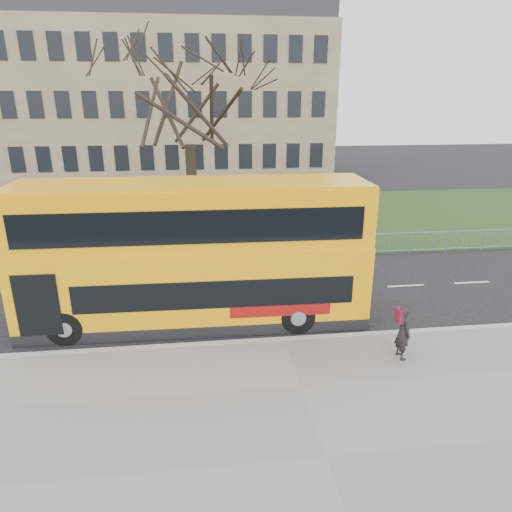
{
  "coord_description": "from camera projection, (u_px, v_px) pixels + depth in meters",
  "views": [
    {
      "loc": [
        -2.49,
        -14.54,
        7.62
      ],
      "look_at": [
        -0.62,
        1.0,
        2.14
      ],
      "focal_mm": 32.0,
      "sensor_mm": 36.0,
      "label": 1
    }
  ],
  "objects": [
    {
      "name": "ground",
      "position": [
        276.0,
        320.0,
        16.42
      ],
      "size": [
        120.0,
        120.0,
        0.0
      ],
      "primitive_type": "plane",
      "color": "black",
      "rests_on": "ground"
    },
    {
      "name": "pavement",
      "position": [
        326.0,
        459.0,
        10.08
      ],
      "size": [
        80.0,
        10.5,
        0.12
      ],
      "primitive_type": "cube",
      "color": "slate",
      "rests_on": "ground"
    },
    {
      "name": "kerb",
      "position": [
        284.0,
        340.0,
        14.94
      ],
      "size": [
        80.0,
        0.2,
        0.14
      ],
      "primitive_type": "cube",
      "color": "#99999C",
      "rests_on": "ground"
    },
    {
      "name": "grass_verge",
      "position": [
        241.0,
        219.0,
        29.81
      ],
      "size": [
        80.0,
        15.4,
        0.08
      ],
      "primitive_type": "cube",
      "color": "#243C16",
      "rests_on": "ground"
    },
    {
      "name": "guard_railing",
      "position": [
        255.0,
        249.0,
        22.42
      ],
      "size": [
        40.0,
        0.12,
        1.1
      ],
      "primitive_type": null,
      "color": "#6C86C1",
      "rests_on": "ground"
    },
    {
      "name": "bare_tree",
      "position": [
        189.0,
        125.0,
        23.38
      ],
      "size": [
        8.66,
        8.66,
        12.37
      ],
      "primitive_type": null,
      "color": "black",
      "rests_on": "grass_verge"
    },
    {
      "name": "civic_building",
      "position": [
        173.0,
        103.0,
        46.34
      ],
      "size": [
        30.0,
        15.0,
        14.0
      ],
      "primitive_type": "cube",
      "color": "#7B644E",
      "rests_on": "ground"
    },
    {
      "name": "yellow_bus",
      "position": [
        194.0,
        251.0,
        15.59
      ],
      "size": [
        11.8,
        3.02,
        4.93
      ],
      "rotation": [
        0.0,
        0.0,
        -0.02
      ],
      "color": "#FFA80A",
      "rests_on": "ground"
    },
    {
      "name": "pedestrian",
      "position": [
        403.0,
        333.0,
        13.62
      ],
      "size": [
        0.47,
        0.66,
        1.68
      ],
      "primitive_type": "imported",
      "rotation": [
        0.0,
        0.0,
        1.69
      ],
      "color": "black",
      "rests_on": "pavement"
    }
  ]
}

